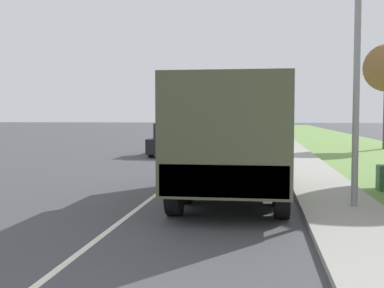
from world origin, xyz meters
TOP-DOWN VIEW (x-y plane):
  - ground_plane at (0.00, 40.00)m, footprint 180.00×180.00m
  - lane_centre_stripe at (0.00, 40.00)m, footprint 0.12×120.00m
  - sidewalk_right at (4.50, 40.00)m, footprint 1.80×120.00m
  - grass_strip_right at (8.90, 40.00)m, footprint 7.00×120.00m
  - military_truck at (2.06, 9.64)m, footprint 2.50×6.64m
  - car_nearest_ahead at (-1.84, 22.61)m, footprint 1.92×4.35m
  - car_second_ahead at (-1.65, 33.36)m, footprint 1.75×4.46m
  - car_third_ahead at (-1.47, 42.04)m, footprint 1.77×4.52m
  - car_fourth_ahead at (-2.10, 56.11)m, footprint 1.74×4.22m
  - car_farthest_ahead at (-2.15, 65.22)m, footprint 1.89×4.08m
  - lamp_post at (4.51, 8.54)m, footprint 1.69×0.24m

SIDE VIEW (x-z plane):
  - ground_plane at x=0.00m, z-range 0.00..0.00m
  - lane_centre_stripe at x=0.00m, z-range 0.00..0.00m
  - grass_strip_right at x=8.90m, z-range 0.00..0.02m
  - sidewalk_right at x=4.50m, z-range 0.00..0.12m
  - car_second_ahead at x=-1.65m, z-range -0.07..1.37m
  - car_farthest_ahead at x=-2.15m, z-range -0.07..1.38m
  - car_third_ahead at x=-1.47m, z-range -0.07..1.44m
  - car_fourth_ahead at x=-2.10m, z-range -0.08..1.51m
  - car_nearest_ahead at x=-1.84m, z-range -0.09..1.58m
  - military_truck at x=2.06m, z-range 0.18..3.10m
  - lamp_post at x=4.51m, z-range 0.76..6.78m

